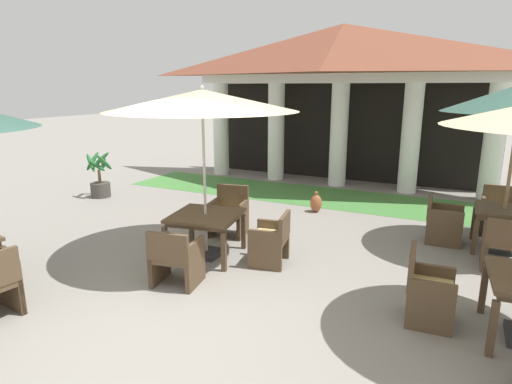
{
  "coord_description": "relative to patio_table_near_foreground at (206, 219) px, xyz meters",
  "views": [
    {
      "loc": [
        3.08,
        -3.71,
        2.66
      ],
      "look_at": [
        0.34,
        1.88,
        1.12
      ],
      "focal_mm": 30.07,
      "sensor_mm": 36.0,
      "label": 1
    }
  ],
  "objects": [
    {
      "name": "background_pavilion",
      "position": [
        0.48,
        6.01,
        2.56
      ],
      "size": [
        8.57,
        2.71,
        4.21
      ],
      "color": "white",
      "rests_on": "ground"
    },
    {
      "name": "patio_table_near_foreground",
      "position": [
        0.0,
        0.0,
        0.0
      ],
      "size": [
        1.18,
        1.18,
        0.7
      ],
      "rotation": [
        0.0,
        0.0,
        0.17
      ],
      "color": "brown",
      "rests_on": "ground"
    },
    {
      "name": "patio_table_mid_right",
      "position": [
        4.26,
        2.36,
        0.0
      ],
      "size": [
        0.89,
        0.89,
        0.73
      ],
      "rotation": [
        0.0,
        0.0,
        0.02
      ],
      "color": "brown",
      "rests_on": "ground"
    },
    {
      "name": "patio_umbrella_near_foreground",
      "position": [
        -0.0,
        0.0,
        1.83
      ],
      "size": [
        2.9,
        2.9,
        2.68
      ],
      "color": "#2D2D2D",
      "rests_on": "ground"
    },
    {
      "name": "potted_palm_left_edge",
      "position": [
        -4.4,
        2.07,
        -0.24
      ],
      "size": [
        0.64,
        0.66,
        1.11
      ],
      "color": "#47423D",
      "rests_on": "ground"
    },
    {
      "name": "patio_chair_near_foreground_north",
      "position": [
        -0.18,
        1.07,
        -0.21
      ],
      "size": [
        0.71,
        0.65,
        0.89
      ],
      "rotation": [
        0.0,
        0.0,
        -2.97
      ],
      "color": "brown",
      "rests_on": "ground"
    },
    {
      "name": "patio_chair_near_foreground_east",
      "position": [
        1.06,
        0.18,
        -0.23
      ],
      "size": [
        0.62,
        0.66,
        0.81
      ],
      "rotation": [
        0.0,
        0.0,
        -4.54
      ],
      "color": "brown",
      "rests_on": "ground"
    },
    {
      "name": "patio_chair_mid_right_north",
      "position": [
        4.24,
        3.26,
        -0.2
      ],
      "size": [
        0.59,
        0.54,
        0.88
      ],
      "rotation": [
        0.0,
        0.0,
        -3.13
      ],
      "color": "brown",
      "rests_on": "ground"
    },
    {
      "name": "patio_chair_near_foreground_south",
      "position": [
        0.18,
        -1.06,
        -0.22
      ],
      "size": [
        0.69,
        0.64,
        0.81
      ],
      "rotation": [
        0.0,
        0.0,
        0.17
      ],
      "color": "brown",
      "rests_on": "ground"
    },
    {
      "name": "ground_plane",
      "position": [
        0.48,
        -1.75,
        -0.62
      ],
      "size": [
        60.0,
        60.0,
        0.0
      ],
      "primitive_type": "plane",
      "color": "gray"
    },
    {
      "name": "terracotta_urn",
      "position": [
        0.79,
        3.16,
        -0.42
      ],
      "size": [
        0.25,
        0.25,
        0.46
      ],
      "color": "#9E5633",
      "rests_on": "ground"
    },
    {
      "name": "patio_chair_mid_right_south",
      "position": [
        4.27,
        1.46,
        -0.2
      ],
      "size": [
        0.64,
        0.56,
        0.84
      ],
      "rotation": [
        0.0,
        0.0,
        0.02
      ],
      "color": "brown",
      "rests_on": "ground"
    },
    {
      "name": "patio_chair_mid_left_west",
      "position": [
        3.35,
        -0.57,
        -0.22
      ],
      "size": [
        0.55,
        0.57,
        0.88
      ],
      "rotation": [
        0.0,
        0.0,
        -1.51
      ],
      "color": "brown",
      "rests_on": "ground"
    },
    {
      "name": "lawn_strip",
      "position": [
        0.48,
        4.49,
        -0.61
      ],
      "size": [
        10.37,
        2.04,
        0.01
      ],
      "primitive_type": "cube",
      "color": "#47843D",
      "rests_on": "ground"
    },
    {
      "name": "patio_chair_mid_right_west",
      "position": [
        3.36,
        2.34,
        -0.22
      ],
      "size": [
        0.59,
        0.55,
        0.83
      ],
      "rotation": [
        0.0,
        0.0,
        -1.55
      ],
      "color": "brown",
      "rests_on": "ground"
    }
  ]
}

